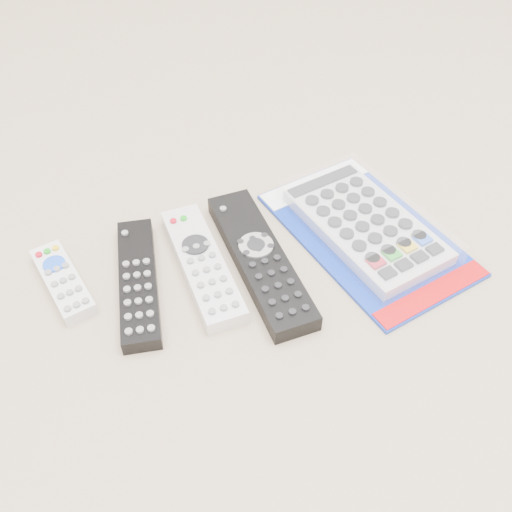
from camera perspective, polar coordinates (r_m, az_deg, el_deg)
name	(u,v)px	position (r m, az deg, el deg)	size (l,w,h in m)	color
remote_small_grey	(63,281)	(0.75, -18.78, -2.36)	(0.06, 0.14, 0.02)	silver
remote_slim_black	(138,282)	(0.72, -11.69, -2.51)	(0.08, 0.21, 0.02)	black
remote_silver_dvd	(202,264)	(0.73, -5.41, -0.82)	(0.05, 0.21, 0.02)	silver
remote_large_black	(260,259)	(0.73, 0.40, -0.32)	(0.06, 0.25, 0.03)	black
jumbo_remote_packaged	(366,224)	(0.78, 10.94, 3.14)	(0.22, 0.31, 0.04)	#0E2C9E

